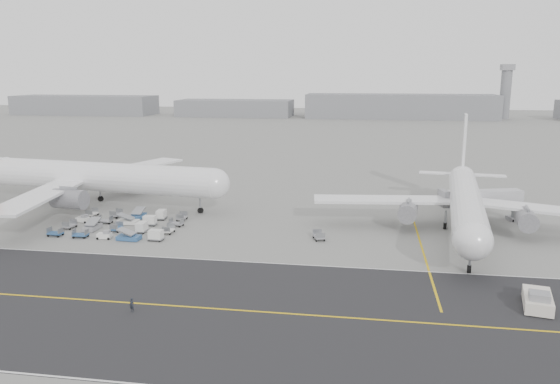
% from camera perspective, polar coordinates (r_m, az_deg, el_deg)
% --- Properties ---
extents(ground, '(700.00, 700.00, 0.00)m').
position_cam_1_polar(ground, '(80.43, -6.74, -6.57)').
color(ground, gray).
rests_on(ground, ground).
extents(taxiway, '(220.00, 59.00, 0.03)m').
position_cam_1_polar(taxiway, '(63.03, -6.75, -12.02)').
color(taxiway, '#252427').
rests_on(taxiway, ground).
extents(horizon_buildings, '(520.00, 28.00, 28.00)m').
position_cam_1_polar(horizon_buildings, '(334.29, 10.63, 7.62)').
color(horizon_buildings, gray).
rests_on(horizon_buildings, ground).
extents(control_tower, '(7.00, 7.00, 31.25)m').
position_cam_1_polar(control_tower, '(347.38, 22.51, 9.76)').
color(control_tower, gray).
rests_on(control_tower, ground).
extents(airliner_a, '(59.22, 58.27, 20.47)m').
position_cam_1_polar(airliner_a, '(114.68, -19.22, 1.56)').
color(airliner_a, white).
rests_on(airliner_a, ground).
extents(airliner_b, '(51.04, 51.90, 17.95)m').
position_cam_1_polar(airliner_b, '(95.74, 18.84, -0.87)').
color(airliner_b, white).
rests_on(airliner_b, ground).
extents(pushback_tug, '(4.08, 8.16, 2.30)m').
position_cam_1_polar(pushback_tug, '(68.85, 25.33, -10.18)').
color(pushback_tug, silver).
rests_on(pushback_tug, ground).
extents(jet_bridge, '(15.69, 6.94, 5.88)m').
position_cam_1_polar(jet_bridge, '(102.97, 20.35, -0.71)').
color(jet_bridge, gray).
rests_on(jet_bridge, ground).
extents(gse_cluster, '(25.34, 20.39, 1.82)m').
position_cam_1_polar(gse_cluster, '(97.50, -16.11, -3.60)').
color(gse_cluster, gray).
rests_on(gse_cluster, ground).
extents(stray_dolly, '(2.21, 2.78, 1.49)m').
position_cam_1_polar(stray_dolly, '(87.27, 4.08, -4.99)').
color(stray_dolly, silver).
rests_on(stray_dolly, ground).
extents(ground_crew_a, '(0.68, 0.56, 1.59)m').
position_cam_1_polar(ground_crew_a, '(63.75, -15.22, -11.32)').
color(ground_crew_a, black).
rests_on(ground_crew_a, ground).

